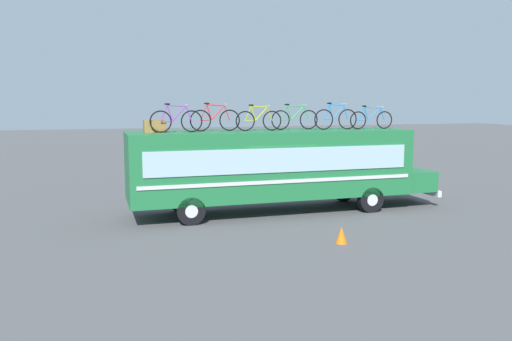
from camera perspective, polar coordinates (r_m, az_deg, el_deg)
name	(u,v)px	position (r m, az deg, el deg)	size (l,w,h in m)	color
ground_plane	(271,212)	(18.91, 1.64, -4.53)	(120.00, 120.00, 0.00)	#4C4C4F
bus	(276,165)	(18.69, 2.23, 0.65)	(11.37, 2.54, 2.93)	#1E6B38
luggage_bag_1	(155,126)	(17.81, -11.00, 4.77)	(0.72, 0.51, 0.41)	olive
rooftop_bicycle_1	(176,120)	(17.57, -8.71, 5.43)	(1.76, 0.44, 0.97)	black
rooftop_bicycle_2	(215,119)	(18.18, -4.49, 5.58)	(1.77, 0.44, 0.98)	black
rooftop_bicycle_3	(259,120)	(18.32, 0.29, 5.55)	(1.68, 0.44, 0.92)	black
rooftop_bicycle_4	(295,119)	(19.15, 4.23, 5.64)	(1.81, 0.44, 0.94)	black
rooftop_bicycle_5	(336,118)	(19.34, 8.68, 5.64)	(1.70, 0.44, 0.98)	black
rooftop_bicycle_6	(371,119)	(19.94, 12.45, 5.50)	(1.76, 0.44, 0.88)	black
traffic_cone	(341,235)	(14.97, 9.30, -6.97)	(0.33, 0.33, 0.47)	orange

